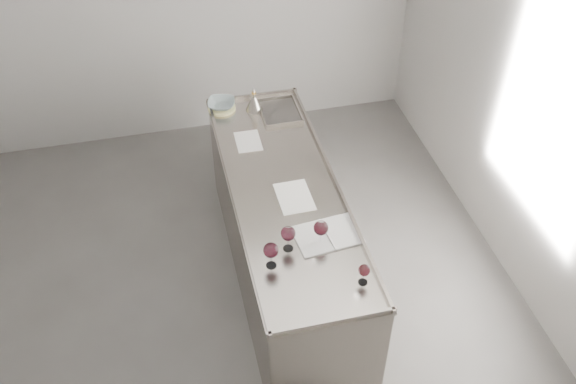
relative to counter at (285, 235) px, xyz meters
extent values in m
cube|color=#4C4A47|center=(-0.50, -0.30, -0.48)|extent=(4.50, 5.00, 0.02)
cube|color=#9C9997|center=(1.76, -0.30, 0.93)|extent=(0.02, 5.00, 2.80)
cube|color=gray|center=(0.00, 0.00, -0.01)|extent=(0.75, 2.40, 0.92)
cube|color=gray|center=(0.00, 0.00, 0.46)|extent=(0.77, 2.42, 0.02)
cube|color=gray|center=(0.00, -1.19, 0.48)|extent=(0.77, 0.02, 0.03)
cube|color=gray|center=(0.00, 1.19, 0.48)|extent=(0.77, 0.02, 0.03)
cube|color=gray|center=(-0.37, 0.00, 0.48)|extent=(0.02, 2.42, 0.03)
cube|color=gray|center=(0.36, 0.00, 0.48)|extent=(0.02, 2.42, 0.03)
cube|color=#595654|center=(0.17, 0.92, 0.46)|extent=(0.30, 0.38, 0.01)
cylinder|color=white|center=(-0.25, -0.68, 0.47)|extent=(0.07, 0.07, 0.00)
cylinder|color=white|center=(-0.25, -0.68, 0.52)|extent=(0.01, 0.01, 0.09)
ellipsoid|color=white|center=(-0.25, -0.68, 0.60)|extent=(0.09, 0.09, 0.10)
cylinder|color=#340711|center=(-0.25, -0.68, 0.58)|extent=(0.07, 0.07, 0.02)
cylinder|color=white|center=(-0.11, -0.57, 0.47)|extent=(0.07, 0.07, 0.00)
cylinder|color=white|center=(-0.11, -0.57, 0.52)|extent=(0.01, 0.01, 0.09)
ellipsoid|color=white|center=(-0.11, -0.57, 0.60)|extent=(0.09, 0.09, 0.10)
cylinder|color=#360714|center=(-0.11, -0.57, 0.58)|extent=(0.07, 0.07, 0.02)
cylinder|color=white|center=(0.10, -0.57, 0.47)|extent=(0.07, 0.07, 0.00)
cylinder|color=white|center=(0.10, -0.57, 0.52)|extent=(0.01, 0.01, 0.09)
ellipsoid|color=white|center=(0.10, -0.57, 0.60)|extent=(0.09, 0.09, 0.10)
cylinder|color=#35070F|center=(0.10, -0.57, 0.58)|extent=(0.07, 0.07, 0.02)
cylinder|color=white|center=(0.26, -0.94, 0.47)|extent=(0.06, 0.06, 0.00)
cylinder|color=white|center=(0.26, -0.94, 0.51)|extent=(0.01, 0.01, 0.07)
ellipsoid|color=white|center=(0.26, -0.94, 0.58)|extent=(0.07, 0.07, 0.08)
cylinder|color=#39070C|center=(0.26, -0.94, 0.56)|extent=(0.05, 0.05, 0.02)
cube|color=white|center=(0.06, -0.52, 0.47)|extent=(0.23, 0.31, 0.01)
cube|color=white|center=(0.27, -0.50, 0.47)|extent=(0.23, 0.31, 0.01)
cylinder|color=white|center=(0.16, -0.51, 0.48)|extent=(0.04, 0.29, 0.01)
cube|color=white|center=(0.05, -0.10, 0.47)|extent=(0.24, 0.34, 0.00)
cube|color=silver|center=(-0.15, 0.59, 0.47)|extent=(0.19, 0.27, 0.00)
cylinder|color=#C6C380|center=(-0.28, 1.08, 0.48)|extent=(0.30, 0.30, 0.02)
imported|color=gray|center=(-0.28, 1.08, 0.52)|extent=(0.27, 0.27, 0.05)
cone|color=gray|center=(-0.02, 1.00, 0.53)|extent=(0.14, 0.14, 0.12)
cylinder|color=gray|center=(-0.02, 1.00, 0.61)|extent=(0.03, 0.03, 0.03)
cylinder|color=olive|center=(-0.02, 1.00, 0.63)|extent=(0.03, 0.03, 0.02)
cone|color=gray|center=(-0.02, 1.00, 0.66)|extent=(0.02, 0.02, 0.04)
camera|label=1|loc=(-0.76, -3.29, 3.46)|focal=40.00mm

